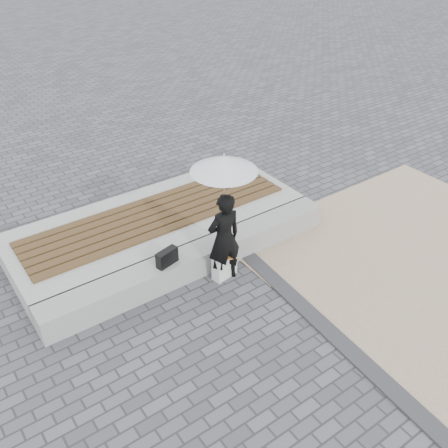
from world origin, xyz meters
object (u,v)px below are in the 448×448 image
Objects in this scene: woman at (224,238)px; handbag at (167,257)px; parasol at (224,164)px; canvas_tote at (224,265)px; seating_ledge at (196,260)px.

handbag is (-0.78, 0.35, -0.22)m from woman.
parasol reaches higher than canvas_tote.
woman is 0.88m from handbag.
seating_ledge is at bearing 120.77° from parasol.
woman reaches higher than seating_ledge.
handbag is 0.84× the size of canvas_tote.
seating_ledge is 11.90× the size of canvas_tote.
parasol reaches higher than woman.
parasol reaches higher than handbag.
canvas_tote is (0.03, 0.03, -1.76)m from parasol.
parasol is 3.37× the size of handbag.
canvas_tote reaches higher than seating_ledge.
seating_ledge is at bearing 114.68° from canvas_tote.
seating_ledge is 14.20× the size of handbag.
handbag is (-0.78, 0.35, -1.45)m from parasol.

